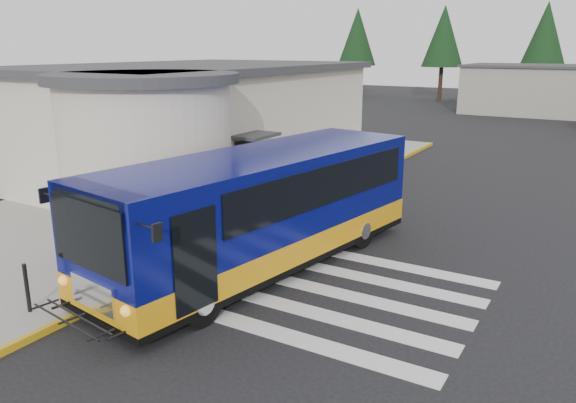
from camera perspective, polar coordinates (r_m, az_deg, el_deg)
The scene contains 9 objects.
ground at distance 14.45m, azimuth 5.55°, elevation -7.90°, with size 140.00×140.00×0.00m, color black.
sidewalk at distance 22.39m, azimuth -11.10°, elevation 0.59°, with size 10.00×34.00×0.15m, color gray.
curb_strip at distance 19.54m, azimuth -0.16°, elevation -1.29°, with size 0.12×34.00×0.16m, color gold.
station_building at distance 25.26m, azimuth -10.15°, elevation 8.07°, with size 12.70×18.70×4.80m.
crosswalk at distance 14.00m, azimuth 2.26°, elevation -8.61°, with size 8.00×5.35×0.01m.
transit_bus at distance 14.76m, azimuth -2.69°, elevation -1.27°, with size 4.90×11.16×3.07m.
pedestrian_a at distance 16.62m, azimuth -17.85°, elevation -2.10°, with size 0.55×0.36×1.52m, color black.
pedestrian_b at distance 16.20m, azimuth -21.41°, elevation -2.94°, with size 0.73×0.57×1.49m, color black.
bollard at distance 13.44m, azimuth -24.99°, elevation -7.96°, with size 0.09×0.09×1.11m, color black.
Camera 1 is at (5.55, -12.05, 5.71)m, focal length 35.00 mm.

